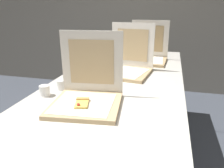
# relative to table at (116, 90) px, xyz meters

# --- Properties ---
(wall_back) EXTENTS (10.00, 0.10, 2.60)m
(wall_back) POSITION_rel_table_xyz_m (0.00, 2.05, 0.60)
(wall_back) COLOR gray
(wall_back) RESTS_ON ground
(table) EXTENTS (0.88, 2.43, 0.74)m
(table) POSITION_rel_table_xyz_m (0.00, 0.00, 0.00)
(table) COLOR beige
(table) RESTS_ON ground
(pizza_box_front) EXTENTS (0.39, 0.39, 0.37)m
(pizza_box_front) POSITION_rel_table_xyz_m (-0.07, -0.36, 0.10)
(pizza_box_front) COLOR tan
(pizza_box_front) RESTS_ON table
(pizza_box_middle) EXTENTS (0.39, 0.39, 0.37)m
(pizza_box_middle) POSITION_rel_table_xyz_m (0.02, 0.26, 0.10)
(pizza_box_middle) COLOR tan
(pizza_box_middle) RESTS_ON table
(pizza_box_back) EXTENTS (0.37, 0.37, 0.37)m
(pizza_box_back) POSITION_rel_table_xyz_m (0.13, 0.69, 0.10)
(pizza_box_back) COLOR tan
(pizza_box_back) RESTS_ON table
(cup_white_near_center) EXTENTS (0.06, 0.06, 0.06)m
(cup_white_near_center) POSITION_rel_table_xyz_m (-0.30, -0.20, 0.08)
(cup_white_near_center) COLOR white
(cup_white_near_center) RESTS_ON table
(cup_white_far) EXTENTS (0.06, 0.06, 0.06)m
(cup_white_far) POSITION_rel_table_xyz_m (-0.24, 0.40, 0.08)
(cup_white_far) COLOR white
(cup_white_far) RESTS_ON table
(cup_white_mid) EXTENTS (0.06, 0.06, 0.06)m
(cup_white_mid) POSITION_rel_table_xyz_m (-0.24, 0.03, 0.08)
(cup_white_mid) COLOR white
(cup_white_mid) RESTS_ON table
(cup_white_near_left) EXTENTS (0.06, 0.06, 0.06)m
(cup_white_near_left) POSITION_rel_table_xyz_m (-0.35, -0.31, 0.08)
(cup_white_near_left) COLOR white
(cup_white_near_left) RESTS_ON table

